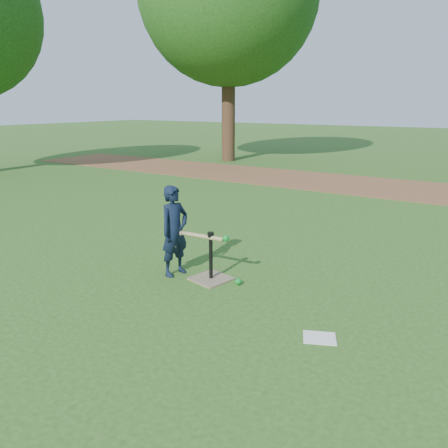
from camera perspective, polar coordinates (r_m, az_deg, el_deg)
The scene contains 7 objects.
ground at distance 5.58m, azimuth -1.94°, elevation -6.86°, with size 80.00×80.00×0.00m, color #285116.
dirt_strip at distance 12.29m, azimuth 18.38°, elevation 4.77°, with size 24.00×3.00×0.01m, color brown.
child at distance 5.51m, azimuth -6.48°, elevation -0.91°, with size 0.42×0.28×1.15m, color black.
wiffle_ball_ground at distance 5.33m, azimuth 1.87°, elevation -7.53°, with size 0.08×0.08×0.08m, color #0C8826.
clipboard at distance 4.31m, azimuth 12.37°, elevation -14.32°, with size 0.30×0.23×0.01m, color white.
batting_tee at distance 5.45m, azimuth -1.71°, elevation -6.19°, with size 0.51×0.51×0.61m.
swing_action at distance 5.33m, azimuth -2.59°, elevation -1.61°, with size 0.71×0.14×0.09m.
Camera 1 is at (2.94, -4.24, 2.12)m, focal length 35.00 mm.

